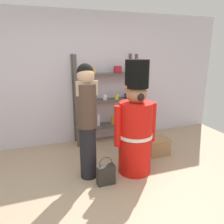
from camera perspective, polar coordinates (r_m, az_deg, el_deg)
ground_plane at (r=3.03m, az=1.04°, el=-22.28°), size 6.40×6.40×0.00m
back_wall at (r=4.55m, az=-8.76°, el=8.41°), size 6.40×0.12×2.60m
merchandise_shelf at (r=4.53m, az=-1.76°, el=3.22°), size 1.27×0.35×1.79m
teddy_bear_guard at (r=3.36m, az=6.09°, el=-3.80°), size 0.68×0.52×1.74m
person_shopper at (r=3.15m, az=-6.49°, el=-1.47°), size 0.30×0.28×1.69m
shopping_bag at (r=3.28m, az=-1.60°, el=-15.79°), size 0.26×0.13×0.42m
display_crate at (r=4.22m, az=11.52°, el=-8.57°), size 0.42×0.34×0.30m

